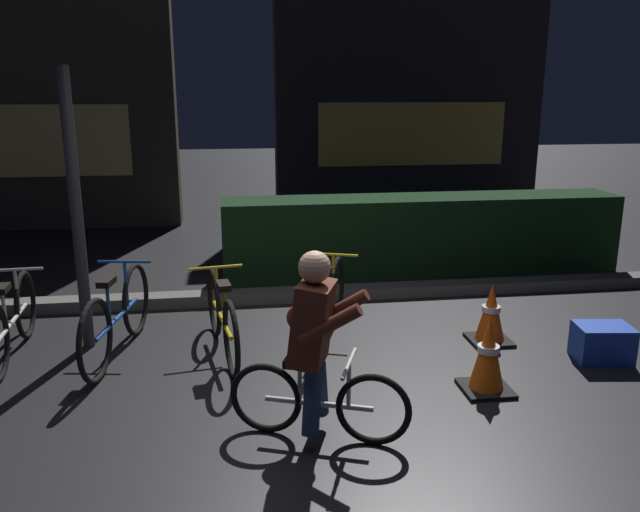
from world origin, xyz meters
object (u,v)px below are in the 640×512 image
object	(u,v)px
parked_bike_center_left	(117,317)
blue_crate	(602,343)
traffic_cone_far	(491,314)
parked_bike_right_mid	(328,303)
traffic_cone_near	(488,355)
cyclist	(315,345)
street_post	(76,213)
parked_bike_left_mid	(12,321)
parked_bike_center_right	(222,317)

from	to	relation	value
parked_bike_center_left	blue_crate	xyz separation A→B (m)	(3.98, -0.66, -0.19)
parked_bike_center_left	traffic_cone_far	size ratio (longest dim) A/B	3.03
parked_bike_right_mid	blue_crate	world-z (taller)	parked_bike_right_mid
parked_bike_right_mid	traffic_cone_near	world-z (taller)	parked_bike_right_mid
traffic_cone_far	traffic_cone_near	bearing A→B (deg)	-113.84
cyclist	parked_bike_right_mid	bearing A→B (deg)	99.23
cyclist	blue_crate	bearing A→B (deg)	39.51
parked_bike_center_left	traffic_cone_far	xyz separation A→B (m)	(3.21, -0.15, -0.09)
traffic_cone_near	street_post	bearing A→B (deg)	157.33
traffic_cone_far	parked_bike_left_mid	bearing A→B (deg)	176.64
traffic_cone_near	traffic_cone_far	xyz separation A→B (m)	(0.40, 0.91, -0.02)
blue_crate	traffic_cone_far	bearing A→B (deg)	146.53
parked_bike_left_mid	parked_bike_center_left	xyz separation A→B (m)	(0.86, -0.09, 0.02)
parked_bike_center_left	traffic_cone_near	bearing A→B (deg)	-100.66
street_post	traffic_cone_far	xyz separation A→B (m)	(3.51, -0.39, -0.93)
traffic_cone_far	cyclist	xyz separation A→B (m)	(-1.75, -1.36, 0.37)
traffic_cone_far	blue_crate	bearing A→B (deg)	-33.47
street_post	parked_bike_center_right	world-z (taller)	street_post
traffic_cone_near	blue_crate	bearing A→B (deg)	18.94
parked_bike_right_mid	traffic_cone_far	distance (m)	1.44
parked_bike_left_mid	parked_bike_right_mid	bearing A→B (deg)	-91.99
parked_bike_center_right	blue_crate	bearing A→B (deg)	-109.72
street_post	traffic_cone_far	size ratio (longest dim) A/B	4.40
cyclist	parked_bike_center_right	bearing A→B (deg)	133.42
parked_bike_center_left	parked_bike_right_mid	size ratio (longest dim) A/B	1.09
parked_bike_center_right	traffic_cone_far	world-z (taller)	parked_bike_center_right
traffic_cone_far	cyclist	distance (m)	2.25
parked_bike_center_left	traffic_cone_near	world-z (taller)	parked_bike_center_left
parked_bike_center_left	cyclist	distance (m)	2.13
traffic_cone_far	parked_bike_center_right	bearing A→B (deg)	178.30
traffic_cone_far	blue_crate	distance (m)	0.92
parked_bike_center_left	parked_bike_right_mid	xyz separation A→B (m)	(1.80, 0.14, -0.01)
parked_bike_center_right	blue_crate	world-z (taller)	parked_bike_center_right
parked_bike_center_right	traffic_cone_near	distance (m)	2.18
traffic_cone_near	parked_bike_right_mid	bearing A→B (deg)	130.07
parked_bike_left_mid	cyclist	world-z (taller)	cyclist
traffic_cone_near	blue_crate	distance (m)	1.24
traffic_cone_near	cyclist	world-z (taller)	cyclist
street_post	blue_crate	bearing A→B (deg)	-11.88
parked_bike_center_right	traffic_cone_near	size ratio (longest dim) A/B	2.60
parked_bike_right_mid	traffic_cone_far	bearing A→B (deg)	-82.42
street_post	parked_bike_center_right	distance (m)	1.49
parked_bike_center_left	cyclist	world-z (taller)	cyclist
parked_bike_right_mid	traffic_cone_near	distance (m)	1.57
parked_bike_left_mid	traffic_cone_far	size ratio (longest dim) A/B	2.84
parked_bike_center_right	traffic_cone_far	size ratio (longest dim) A/B	2.82
parked_bike_center_right	traffic_cone_far	bearing A→B (deg)	-100.94
parked_bike_right_mid	cyclist	bearing A→B (deg)	-172.03
cyclist	street_post	bearing A→B (deg)	155.82
parked_bike_left_mid	parked_bike_right_mid	xyz separation A→B (m)	(2.67, 0.06, 0.01)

